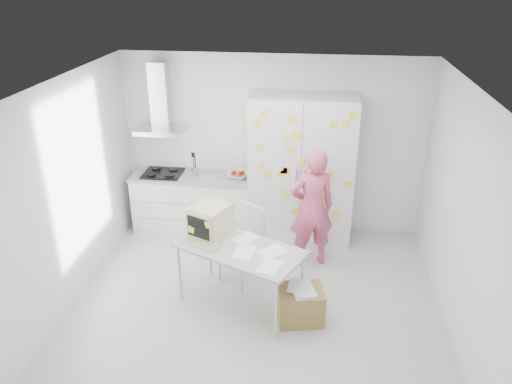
# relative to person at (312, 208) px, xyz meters

# --- Properties ---
(floor) EXTENTS (4.50, 4.00, 0.02)m
(floor) POSITION_rel_person_xyz_m (-0.63, -0.96, -0.86)
(floor) COLOR silver
(floor) RESTS_ON ground
(walls) EXTENTS (4.52, 4.01, 2.70)m
(walls) POSITION_rel_person_xyz_m (-0.63, -0.24, 0.50)
(walls) COLOR white
(walls) RESTS_ON ground
(ceiling) EXTENTS (4.50, 4.00, 0.02)m
(ceiling) POSITION_rel_person_xyz_m (-0.63, -0.96, 1.85)
(ceiling) COLOR white
(ceiling) RESTS_ON walls
(counter_run) EXTENTS (1.84, 0.63, 1.28)m
(counter_run) POSITION_rel_person_xyz_m (-1.83, 0.74, -0.38)
(counter_run) COLOR white
(counter_run) RESTS_ON ground
(range_hood) EXTENTS (0.70, 0.48, 1.01)m
(range_hood) POSITION_rel_person_xyz_m (-2.28, 0.88, 1.11)
(range_hood) COLOR silver
(range_hood) RESTS_ON walls
(tall_cabinet) EXTENTS (1.50, 0.68, 2.20)m
(tall_cabinet) POSITION_rel_person_xyz_m (-0.18, 0.72, 0.25)
(tall_cabinet) COLOR silver
(tall_cabinet) RESTS_ON ground
(person) EXTENTS (0.71, 0.58, 1.69)m
(person) POSITION_rel_person_xyz_m (0.00, 0.00, 0.00)
(person) COLOR #CF5075
(person) RESTS_ON ground
(desk) EXTENTS (1.67, 1.31, 1.19)m
(desk) POSITION_rel_person_xyz_m (-1.08, -0.89, 0.06)
(desk) COLOR #B0B4BB
(desk) RESTS_ON ground
(chair) EXTENTS (0.65, 0.65, 1.04)m
(chair) POSITION_rel_person_xyz_m (-0.85, -0.47, -0.26)
(chair) COLOR silver
(chair) RESTS_ON ground
(cardboard_box) EXTENTS (0.59, 0.51, 0.45)m
(cardboard_box) POSITION_rel_person_xyz_m (-0.07, -1.26, -0.63)
(cardboard_box) COLOR olive
(cardboard_box) RESTS_ON ground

